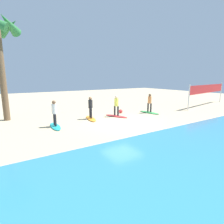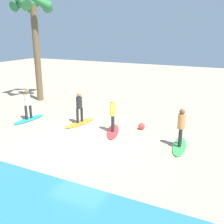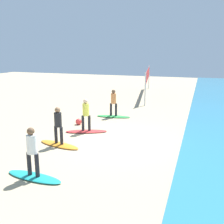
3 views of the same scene
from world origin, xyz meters
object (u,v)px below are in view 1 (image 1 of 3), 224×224
at_px(surfboard_teal, 55,126).
at_px(surfer_green, 150,101).
at_px(surfer_red, 116,104).
at_px(volleyball_net, 208,90).
at_px(surfboard_orange, 91,119).
at_px(surfer_teal, 54,111).
at_px(surfer_orange, 90,106).
at_px(beach_ball, 121,111).
at_px(surfboard_green, 149,112).
at_px(surfboard_red, 116,116).

bearing_deg(surfboard_teal, surfer_green, 95.64).
height_order(surfer_green, surfer_red, same).
relative_size(surfer_red, volleyball_net, 0.18).
xyz_separation_m(surfboard_orange, surfer_teal, (2.92, 0.75, 0.99)).
relative_size(surfer_orange, volleyball_net, 0.18).
bearing_deg(surfer_teal, beach_ball, -167.25).
xyz_separation_m(surfboard_green, surfer_teal, (8.44, 0.09, 0.99)).
bearing_deg(surfer_red, beach_ball, -139.14).
height_order(surfboard_orange, beach_ball, beach_ball).
relative_size(surfboard_orange, surfer_orange, 1.28).
xyz_separation_m(surfer_orange, surfboard_teal, (2.92, 0.75, -0.99)).
xyz_separation_m(surfer_green, surfer_red, (3.37, -0.33, 0.00)).
bearing_deg(surfer_green, surfboard_orange, -6.81).
bearing_deg(surfer_red, surfboard_green, 174.43).
relative_size(surfer_orange, surfboard_teal, 0.78).
height_order(surfer_green, surfer_orange, same).
bearing_deg(surfer_orange, surfer_green, 173.19).
bearing_deg(surfboard_red, surfboard_orange, -120.47).
height_order(surfer_green, surfboard_teal, surfer_green).
bearing_deg(beach_ball, surfboard_red, 40.86).
distance_m(surfer_green, surfer_orange, 5.56).
bearing_deg(surfboard_green, surfboard_orange, -104.02).
bearing_deg(surfboard_red, volleyball_net, 64.86).
xyz_separation_m(surfboard_green, surfer_red, (3.37, -0.33, 0.99)).
bearing_deg(surfer_teal, surfboard_orange, -165.64).
bearing_deg(surfboard_red, surfboard_teal, -107.02).
distance_m(surfboard_teal, beach_ball, 6.38).
height_order(surfboard_orange, volleyball_net, volleyball_net).
relative_size(surfboard_green, volleyball_net, 0.23).
relative_size(surfboard_red, surfer_teal, 1.28).
height_order(surfboard_green, surfer_orange, surfer_orange).
distance_m(surfer_red, volleyball_net, 11.92).
height_order(surfboard_green, surfboard_teal, same).
bearing_deg(surfboard_green, surfer_teal, -96.61).
relative_size(surfboard_green, beach_ball, 6.19).
relative_size(surfboard_red, surfboard_teal, 1.00).
bearing_deg(surfer_red, volleyball_net, 176.57).
distance_m(surfboard_teal, volleyball_net, 17.04).
height_order(surfboard_teal, volleyball_net, volleyball_net).
xyz_separation_m(surfboard_green, surfer_green, (0.00, 0.00, 0.99)).
distance_m(surfboard_orange, surfboard_teal, 3.01).
relative_size(surfer_red, surfer_teal, 1.00).
distance_m(surfboard_green, surfer_teal, 8.50).
bearing_deg(volleyball_net, beach_ball, -9.01).
bearing_deg(surfboard_red, surfer_orange, -120.47).
relative_size(surfboard_green, surfboard_teal, 1.00).
relative_size(surfboard_red, surfboard_orange, 1.00).
bearing_deg(surfboard_orange, surfboard_red, 93.65).
height_order(surfer_orange, beach_ball, surfer_orange).
xyz_separation_m(surfboard_green, surfer_orange, (5.52, -0.66, 0.99)).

